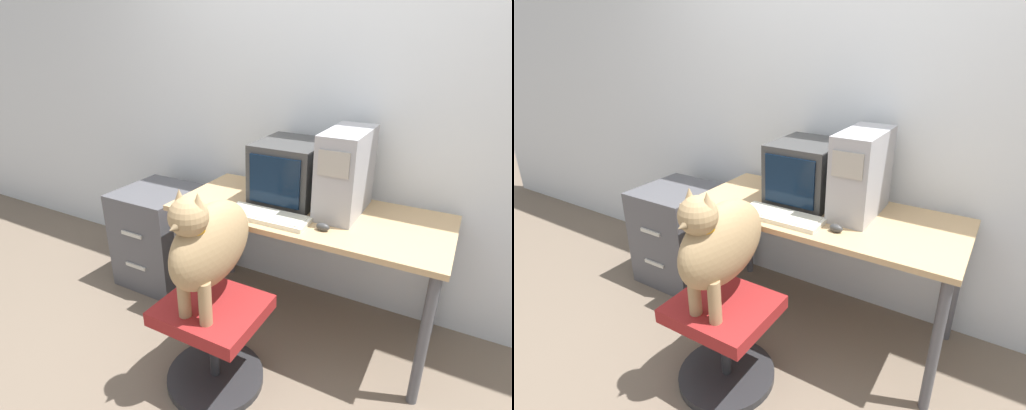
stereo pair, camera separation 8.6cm
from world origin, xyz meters
The scene contains 10 objects.
ground_plane centered at (0.00, 0.00, 0.00)m, with size 12.00×12.00×0.00m, color #6B5B4C.
wall_back centered at (0.00, 0.73, 1.30)m, with size 8.00×0.05×2.60m.
desk centered at (0.00, 0.33, 0.67)m, with size 1.49×0.67×0.76m.
crt_monitor centered at (-0.16, 0.44, 0.93)m, with size 0.36×0.41×0.34m.
pc_tower centered at (0.17, 0.42, 0.98)m, with size 0.21×0.44×0.45m.
keyboard centered at (-0.15, 0.13, 0.77)m, with size 0.45×0.17×0.03m.
computer_mouse centered at (0.16, 0.14, 0.78)m, with size 0.07×0.04×0.04m.
office_chair centered at (-0.21, -0.30, 0.26)m, with size 0.49×0.49×0.47m.
dog centered at (-0.21, -0.30, 0.79)m, with size 0.21×0.54×0.61m.
filing_cabinet centered at (-1.10, 0.32, 0.34)m, with size 0.49×0.53×0.68m.
Camera 1 is at (0.73, -1.56, 1.63)m, focal length 28.00 mm.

